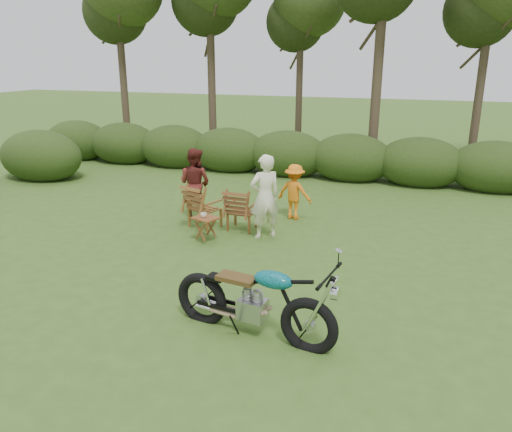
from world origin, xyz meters
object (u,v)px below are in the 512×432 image
(lawn_chair_right, at_px, (242,229))
(motorcycle, at_px, (253,333))
(side_table, at_px, (206,229))
(adult_b, at_px, (196,217))
(adult_a, at_px, (265,237))
(child, at_px, (294,218))
(lawn_chair_left, at_px, (205,227))
(cup, at_px, (204,215))

(lawn_chair_right, bearing_deg, motorcycle, 114.55)
(side_table, relative_size, adult_b, 0.31)
(adult_a, xyz_separation_m, child, (0.24, 1.44, 0.00))
(motorcycle, distance_m, adult_b, 5.29)
(side_table, bearing_deg, adult_a, 29.42)
(lawn_chair_left, bearing_deg, child, -125.68)
(cup, xyz_separation_m, adult_a, (1.10, 0.61, -0.56))
(adult_b, xyz_separation_m, child, (2.18, 0.68, 0.00))
(lawn_chair_right, xyz_separation_m, side_table, (-0.44, -0.93, 0.26))
(motorcycle, xyz_separation_m, child, (-0.78, 5.07, 0.00))
(lawn_chair_right, xyz_separation_m, child, (0.87, 1.11, 0.00))
(side_table, bearing_deg, lawn_chair_left, 115.62)
(cup, height_order, adult_a, adult_a)
(lawn_chair_left, relative_size, side_table, 1.91)
(lawn_chair_left, bearing_deg, lawn_chair_right, -153.87)
(motorcycle, relative_size, adult_b, 1.39)
(adult_a, height_order, child, adult_a)
(adult_a, distance_m, adult_b, 2.08)
(motorcycle, xyz_separation_m, adult_a, (-1.02, 3.63, 0.00))
(lawn_chair_right, relative_size, adult_a, 0.53)
(cup, height_order, child, child)
(adult_a, distance_m, child, 1.46)
(lawn_chair_right, height_order, child, child)
(lawn_chair_right, relative_size, side_table, 1.80)
(motorcycle, bearing_deg, adult_b, 132.29)
(adult_a, bearing_deg, motorcycle, 65.15)
(adult_b, height_order, child, adult_b)
(lawn_chair_left, relative_size, child, 0.77)
(child, bearing_deg, side_table, 68.06)
(adult_a, bearing_deg, cup, -11.41)
(adult_a, bearing_deg, child, -140.17)
(motorcycle, height_order, side_table, motorcycle)
(lawn_chair_right, distance_m, side_table, 1.06)
(side_table, height_order, child, child)
(side_table, bearing_deg, lawn_chair_right, 64.87)
(motorcycle, relative_size, cup, 18.74)
(cup, bearing_deg, lawn_chair_right, 63.49)
(motorcycle, xyz_separation_m, lawn_chair_right, (-1.65, 3.96, 0.00))
(lawn_chair_left, relative_size, adult_b, 0.60)
(adult_a, bearing_deg, lawn_chair_right, -68.30)
(adult_a, bearing_deg, side_table, -11.14)
(side_table, xyz_separation_m, adult_a, (1.06, 0.60, -0.26))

